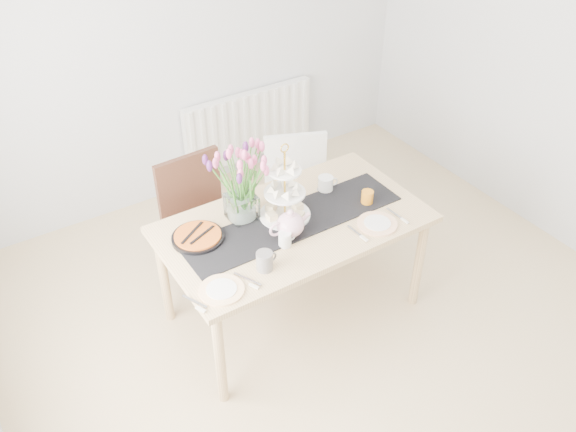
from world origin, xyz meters
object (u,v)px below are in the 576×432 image
chair_brown (200,213)px  plate_left (222,290)px  cake_stand (285,199)px  tart_tin (198,237)px  teapot (290,225)px  mug_orange (367,197)px  cream_jug (326,184)px  chair_white (298,189)px  tulip_vase (240,172)px  mug_grey (265,261)px  plate_right (377,224)px  radiator (249,125)px  mug_white (285,239)px  dining_table (294,231)px

chair_brown → plate_left: chair_brown is taller
cake_stand → tart_tin: size_ratio=1.50×
teapot → mug_orange: 0.58m
chair_brown → cream_jug: 0.87m
chair_white → tart_tin: 1.07m
tulip_vase → mug_grey: 0.56m
chair_brown → teapot: bearing=-75.1°
chair_white → mug_grey: chair_white is taller
chair_brown → cake_stand: size_ratio=2.03×
mug_orange → plate_right: mug_orange is taller
tulip_vase → radiator: bearing=59.3°
chair_brown → mug_white: chair_brown is taller
radiator → mug_grey: (-1.00, -1.94, 0.36)m
tulip_vase → dining_table: bearing=-39.3°
tulip_vase → cake_stand: (0.22, -0.13, -0.20)m
dining_table → mug_grey: bearing=-143.6°
chair_brown → cake_stand: (0.31, -0.57, 0.34)m
plate_right → dining_table: bearing=143.9°
mug_white → plate_right: 0.59m
dining_table → tulip_vase: (-0.24, 0.20, 0.41)m
plate_left → plate_right: size_ratio=1.00×
plate_left → plate_right: 1.05m
tulip_vase → mug_white: 0.46m
mug_grey → tart_tin: bearing=107.8°
cake_stand → mug_grey: 0.49m
radiator → dining_table: 1.80m
dining_table → chair_brown: chair_brown is taller
mug_white → plate_left: mug_white is taller
mug_orange → plate_right: 0.23m
chair_white → plate_right: size_ratio=3.72×
chair_white → mug_orange: (0.09, -0.64, 0.27)m
chair_white → mug_orange: 0.70m
tart_tin → mug_orange: size_ratio=3.41×
teapot → cream_jug: size_ratio=2.65×
teapot → tart_tin: teapot is taller
dining_table → mug_white: (-0.16, -0.16, 0.12)m
cream_jug → plate_right: 0.47m
dining_table → teapot: 0.21m
mug_grey → mug_orange: (0.85, 0.18, -0.01)m
cream_jug → mug_white: 0.61m
tulip_vase → chair_white: bearing=28.7°
dining_table → mug_grey: mug_grey is taller
plate_left → radiator: bearing=57.0°
radiator → cake_stand: 1.78m
radiator → mug_orange: (-0.14, -1.76, 0.34)m
plate_right → cream_jug: bearing=96.1°
radiator → chair_white: size_ratio=1.33×
cream_jug → tart_tin: 0.92m
cream_jug → mug_white: cream_jug is taller
tulip_vase → tart_tin: (-0.32, -0.04, -0.31)m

